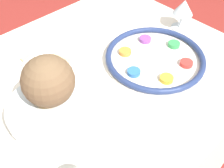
{
  "coord_description": "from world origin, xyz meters",
  "views": [
    {
      "loc": [
        0.33,
        0.49,
        1.37
      ],
      "look_at": [
        -0.04,
        0.1,
        0.81
      ],
      "focal_mm": 42.0,
      "sensor_mm": 36.0,
      "label": 1
    }
  ],
  "objects_px": {
    "orange_fruit": "(48,89)",
    "napkin_roll": "(44,51)",
    "seder_plate": "(155,58)",
    "fruit_stand": "(51,111)",
    "wine_glass": "(184,8)",
    "bread_plate": "(46,61)",
    "coconut": "(48,81)"
  },
  "relations": [
    {
      "from": "fruit_stand",
      "to": "napkin_roll",
      "type": "xyz_separation_m",
      "value": [
        -0.16,
        -0.29,
        -0.08
      ]
    },
    {
      "from": "orange_fruit",
      "to": "napkin_roll",
      "type": "height_order",
      "value": "orange_fruit"
    },
    {
      "from": "seder_plate",
      "to": "orange_fruit",
      "type": "distance_m",
      "value": 0.44
    },
    {
      "from": "wine_glass",
      "to": "orange_fruit",
      "type": "height_order",
      "value": "orange_fruit"
    },
    {
      "from": "fruit_stand",
      "to": "napkin_roll",
      "type": "bearing_deg",
      "value": -118.28
    },
    {
      "from": "orange_fruit",
      "to": "coconut",
      "type": "xyz_separation_m",
      "value": [
        -0.01,
        -0.0,
        0.02
      ]
    },
    {
      "from": "fruit_stand",
      "to": "bread_plate",
      "type": "bearing_deg",
      "value": -118.23
    },
    {
      "from": "bread_plate",
      "to": "seder_plate",
      "type": "bearing_deg",
      "value": 138.11
    },
    {
      "from": "orange_fruit",
      "to": "bread_plate",
      "type": "height_order",
      "value": "orange_fruit"
    },
    {
      "from": "fruit_stand",
      "to": "coconut",
      "type": "distance_m",
      "value": 0.09
    },
    {
      "from": "orange_fruit",
      "to": "napkin_roll",
      "type": "bearing_deg",
      "value": -117.22
    },
    {
      "from": "wine_glass",
      "to": "coconut",
      "type": "distance_m",
      "value": 0.64
    },
    {
      "from": "bread_plate",
      "to": "wine_glass",
      "type": "bearing_deg",
      "value": 159.89
    },
    {
      "from": "coconut",
      "to": "wine_glass",
      "type": "bearing_deg",
      "value": -173.81
    },
    {
      "from": "fruit_stand",
      "to": "bread_plate",
      "type": "xyz_separation_m",
      "value": [
        -0.14,
        -0.26,
        -0.09
      ]
    },
    {
      "from": "wine_glass",
      "to": "orange_fruit",
      "type": "distance_m",
      "value": 0.65
    },
    {
      "from": "seder_plate",
      "to": "fruit_stand",
      "type": "height_order",
      "value": "fruit_stand"
    },
    {
      "from": "fruit_stand",
      "to": "orange_fruit",
      "type": "distance_m",
      "value": 0.07
    },
    {
      "from": "coconut",
      "to": "bread_plate",
      "type": "height_order",
      "value": "coconut"
    },
    {
      "from": "wine_glass",
      "to": "bread_plate",
      "type": "distance_m",
      "value": 0.54
    },
    {
      "from": "fruit_stand",
      "to": "seder_plate",
      "type": "bearing_deg",
      "value": -178.23
    },
    {
      "from": "seder_plate",
      "to": "wine_glass",
      "type": "distance_m",
      "value": 0.25
    },
    {
      "from": "wine_glass",
      "to": "fruit_stand",
      "type": "distance_m",
      "value": 0.65
    },
    {
      "from": "coconut",
      "to": "seder_plate",
      "type": "bearing_deg",
      "value": -179.26
    },
    {
      "from": "coconut",
      "to": "napkin_roll",
      "type": "relative_size",
      "value": 0.63
    },
    {
      "from": "wine_glass",
      "to": "napkin_roll",
      "type": "xyz_separation_m",
      "value": [
        0.49,
        -0.22,
        -0.06
      ]
    },
    {
      "from": "wine_glass",
      "to": "seder_plate",
      "type": "bearing_deg",
      "value": 15.42
    },
    {
      "from": "seder_plate",
      "to": "coconut",
      "type": "distance_m",
      "value": 0.44
    },
    {
      "from": "seder_plate",
      "to": "fruit_stand",
      "type": "distance_m",
      "value": 0.43
    },
    {
      "from": "seder_plate",
      "to": "bread_plate",
      "type": "distance_m",
      "value": 0.37
    },
    {
      "from": "fruit_stand",
      "to": "coconut",
      "type": "bearing_deg",
      "value": -154.1
    },
    {
      "from": "wine_glass",
      "to": "coconut",
      "type": "bearing_deg",
      "value": 6.19
    }
  ]
}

